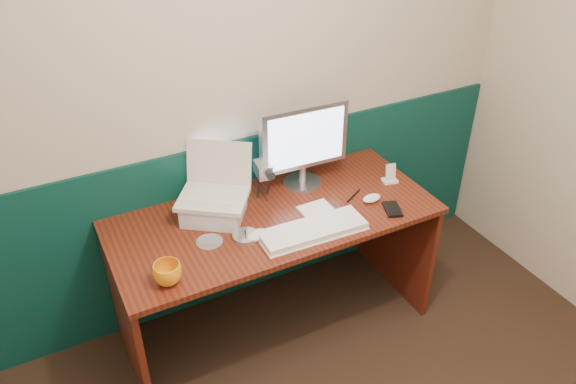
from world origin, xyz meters
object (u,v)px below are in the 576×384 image
laptop (211,177)px  camcorder (263,181)px  mug (167,273)px  desk (275,273)px  monitor (303,145)px  keyboard (313,231)px

laptop → camcorder: laptop is taller
laptop → mug: (-0.34, -0.35, -0.18)m
camcorder → mug: bearing=-139.5°
desk → camcorder: size_ratio=8.14×
monitor → mug: (-0.86, -0.42, -0.19)m
laptop → keyboard: (0.36, -0.33, -0.22)m
keyboard → camcorder: (-0.08, 0.38, 0.08)m
keyboard → mug: (-0.70, -0.02, 0.03)m
keyboard → camcorder: bearing=103.5°
camcorder → desk: bearing=-89.2°
keyboard → camcorder: 0.39m
monitor → keyboard: 0.48m
desk → keyboard: (0.10, -0.22, 0.39)m
laptop → desk: bearing=11.6°
mug → camcorder: 0.74m
mug → camcorder: (0.62, 0.39, 0.05)m
keyboard → mug: 0.70m
desk → mug: (-0.60, -0.23, 0.42)m
desk → laptop: laptop is taller
laptop → camcorder: bearing=44.1°
desk → laptop: 0.67m
keyboard → monitor: bearing=70.3°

